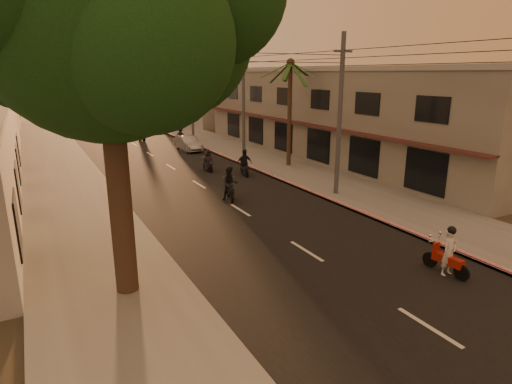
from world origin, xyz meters
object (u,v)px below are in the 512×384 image
Objects in this scene: broadleaf_tree at (117,13)px; scooter_far_b at (180,136)px; scooter_mid_b at (244,164)px; parked_car at (188,143)px; scooter_red at (448,253)px; scooter_mid_a at (230,184)px; palm_tree at (290,69)px; scooter_far_c at (141,132)px; scooter_far_a at (208,161)px.

scooter_far_b is at bearing 68.90° from broadleaf_tree.
parked_car is (-0.11, 11.28, -0.18)m from scooter_mid_b.
scooter_red is 32.16m from scooter_far_b.
scooter_mid_a is (6.93, 7.81, -7.57)m from broadleaf_tree.
palm_tree reaches higher than scooter_far_c.
broadleaf_tree reaches higher than scooter_red.
scooter_far_a is 0.41× the size of parked_car.
scooter_far_c reaches higher than scooter_mid_b.
scooter_far_a is at bearing -84.59° from scooter_far_b.
scooter_far_a is (-1.75, 2.38, -0.11)m from scooter_mid_b.
scooter_red is (-4.79, -17.98, -6.36)m from palm_tree.
scooter_mid_a reaches higher than scooter_far_b.
scooter_mid_a is (-2.89, 11.93, 0.11)m from scooter_red.
scooter_red is 16.89m from scooter_mid_b.
scooter_mid_b is 15.27m from scooter_far_b.
scooter_red is at bearing -92.42° from parked_car.
scooter_mid_b is 0.46× the size of parked_car.
parked_car is at bearing 95.27° from scooter_mid_a.
scooter_mid_b is (0.50, 16.88, 0.05)m from scooter_red.
scooter_far_c is (7.93, 32.18, -7.58)m from broadleaf_tree.
scooter_red is 36.35m from scooter_far_c.
broadleaf_tree is at bearing 154.13° from scooter_red.
broadleaf_tree is at bearing -95.81° from scooter_far_b.
palm_tree is at bearing -59.70° from scooter_far_b.
scooter_far_c is at bearing 109.47° from scooter_mid_b.
scooter_mid_a is 20.58m from scooter_far_b.
scooter_far_c is (-0.64, 17.04, 0.16)m from scooter_far_a.
broadleaf_tree reaches higher than palm_tree.
scooter_red reaches higher than scooter_far_a.
scooter_far_b is (0.99, 32.14, 0.02)m from scooter_red.
scooter_far_b is (10.81, 28.02, -7.66)m from broadleaf_tree.
scooter_red is at bearing -79.25° from scooter_mid_b.
broadleaf_tree is 12.90m from scooter_mid_a.
parked_car is (10.21, 24.04, -7.81)m from broadleaf_tree.
scooter_red is at bearing -93.60° from scooter_far_c.
scooter_far_c is at bearing 104.00° from parked_car.
palm_tree is 12.85m from parked_car.
scooter_mid_b is at bearing 85.19° from scooter_red.
scooter_mid_a reaches higher than parked_car.
scooter_far_b is at bearing 79.86° from scooter_far_a.
parked_car is (1.64, 8.90, -0.07)m from scooter_far_a.
parked_car is 8.45m from scooter_far_c.
scooter_red is (9.82, -4.12, -7.68)m from broadleaf_tree.
palm_tree is at bearing -68.26° from parked_car.
scooter_far_b is (2.24, 12.88, 0.08)m from scooter_far_a.
scooter_far_c is at bearing 140.04° from scooter_far_b.
scooter_mid_a is at bearing 100.49° from scooter_red.
scooter_mid_a is at bearing -141.79° from palm_tree.
scooter_mid_a is at bearing -98.93° from scooter_far_c.
parked_car is at bearing 86.10° from scooter_red.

